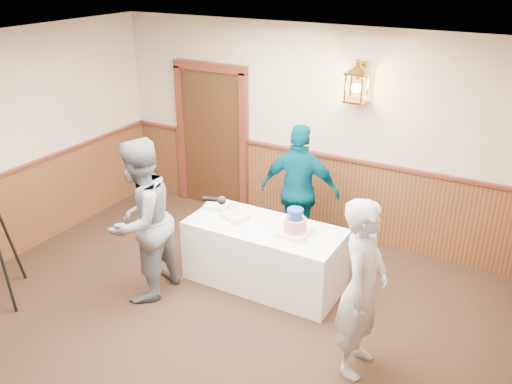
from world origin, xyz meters
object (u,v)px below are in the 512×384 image
display_table (264,255)px  baker (362,289)px  tiered_cake (295,225)px  sheet_cake_green (218,206)px  assistant_p (300,191)px  interviewer (141,221)px  sheet_cake_yellow (235,216)px

display_table → baker: 1.73m
tiered_cake → sheet_cake_green: (-1.11, 0.16, -0.09)m
sheet_cake_green → assistant_p: size_ratio=0.17×
sheet_cake_green → baker: baker is taller
sheet_cake_green → interviewer: size_ratio=0.15×
baker → sheet_cake_green: bearing=64.0°
sheet_cake_yellow → assistant_p: 0.97m
tiered_cake → baker: size_ratio=0.19×
baker → sheet_cake_yellow: bearing=63.9°
tiered_cake → interviewer: (-1.46, -0.82, 0.05)m
sheet_cake_yellow → sheet_cake_green: bearing=156.9°
display_table → baker: baker is taller
tiered_cake → assistant_p: (-0.36, 0.90, -0.02)m
sheet_cake_yellow → baker: 2.01m
display_table → interviewer: (-1.07, -0.85, 0.55)m
interviewer → assistant_p: (1.10, 1.72, -0.07)m
display_table → interviewer: bearing=-141.4°
display_table → tiered_cake: tiered_cake is taller
interviewer → tiered_cake: bearing=117.2°
tiered_cake → sheet_cake_green: size_ratio=1.16×
interviewer → baker: bearing=88.4°
sheet_cake_green → tiered_cake: bearing=-8.4°
baker → tiered_cake: bearing=50.7°
sheet_cake_yellow → interviewer: 1.09m
baker → assistant_p: bearing=37.7°
sheet_cake_yellow → assistant_p: size_ratio=0.17×
baker → display_table: bearing=58.1°
sheet_cake_yellow → assistant_p: assistant_p is taller
assistant_p → sheet_cake_yellow: bearing=54.3°
display_table → assistant_p: assistant_p is taller
sheet_cake_green → baker: bearing=-24.0°
display_table → baker: size_ratio=1.04×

